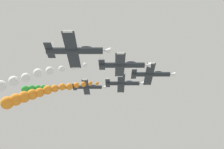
# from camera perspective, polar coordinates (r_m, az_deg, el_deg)

# --- Properties ---
(airplane_lead) EXTENTS (9.05, 10.35, 3.79)m
(airplane_lead) POSITION_cam_1_polar(r_m,az_deg,el_deg) (60.17, 8.96, 0.07)
(airplane_lead) COLOR #23282D
(airplane_left_inner) EXTENTS (9.01, 10.35, 3.87)m
(airplane_left_inner) POSITION_cam_1_polar(r_m,az_deg,el_deg) (67.83, 2.56, -2.00)
(airplane_left_inner) COLOR #23282D
(smoke_trail_left_inner) EXTENTS (6.32, 24.20, 7.86)m
(smoke_trail_left_inner) POSITION_cam_1_polar(r_m,az_deg,el_deg) (67.87, -17.75, -4.52)
(smoke_trail_left_inner) COLOR orange
(airplane_right_inner) EXTENTS (9.33, 10.35, 3.23)m
(airplane_right_inner) POSITION_cam_1_polar(r_m,az_deg,el_deg) (50.20, 2.47, 2.16)
(airplane_right_inner) COLOR #23282D
(airplane_left_outer) EXTENTS (9.09, 10.35, 3.67)m
(airplane_left_outer) POSITION_cam_1_polar(r_m,az_deg,el_deg) (78.31, -5.49, -2.86)
(airplane_left_outer) COLOR #23282D
(smoke_trail_left_outer) EXTENTS (4.06, 13.36, 2.96)m
(smoke_trail_left_outer) POSITION_cam_1_polar(r_m,az_deg,el_deg) (79.87, -16.80, -3.03)
(smoke_trail_left_outer) COLOR green
(airplane_right_outer) EXTENTS (9.08, 10.35, 3.68)m
(airplane_right_outer) POSITION_cam_1_polar(r_m,az_deg,el_deg) (40.65, -8.22, 5.38)
(airplane_right_outer) COLOR #23282D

